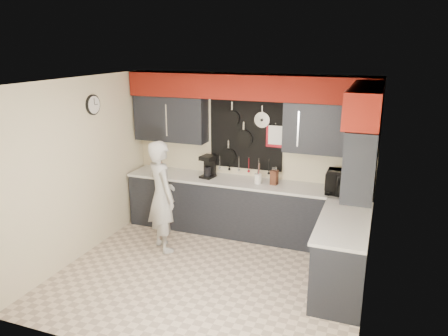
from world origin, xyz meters
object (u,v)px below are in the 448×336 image
at_px(utensil_crock, 258,179).
at_px(coffee_maker, 208,166).
at_px(knife_block, 274,177).
at_px(microwave, 348,183).
at_px(person, 162,196).

xyz_separation_m(utensil_crock, coffee_maker, (-0.86, 0.04, 0.11)).
distance_m(utensil_crock, coffee_maker, 0.87).
bearing_deg(utensil_crock, knife_block, 6.31).
distance_m(microwave, knife_block, 1.12).
xyz_separation_m(utensil_crock, person, (-1.23, -0.90, -0.15)).
relative_size(microwave, knife_block, 2.67).
relative_size(utensil_crock, person, 0.09).
bearing_deg(coffee_maker, utensil_crock, 6.58).
bearing_deg(person, microwave, -122.05).
distance_m(microwave, utensil_crock, 1.37).
bearing_deg(coffee_maker, knife_block, 8.68).
xyz_separation_m(microwave, knife_block, (-1.11, 0.07, -0.05)).
distance_m(knife_block, coffee_maker, 1.12).
bearing_deg(utensil_crock, microwave, -1.83).
height_order(coffee_maker, person, person).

